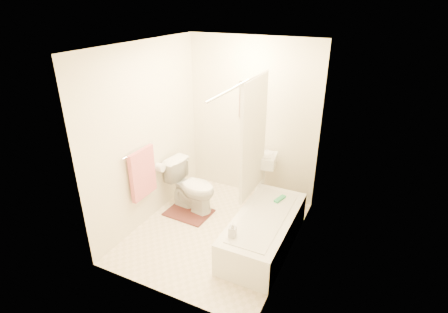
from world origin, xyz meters
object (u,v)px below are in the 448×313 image
at_px(toilet, 192,186).
at_px(soap_bottle, 232,230).
at_px(bath_mat, 189,212).
at_px(sink, 260,176).
at_px(bathtub, 264,231).

relative_size(toilet, soap_bottle, 4.17).
relative_size(bath_mat, soap_bottle, 3.48).
bearing_deg(toilet, sink, -45.69).
height_order(bathtub, soap_bottle, soap_bottle).
relative_size(toilet, sink, 0.86).
relative_size(bathtub, bath_mat, 2.41).
bearing_deg(bathtub, soap_bottle, -110.31).
bearing_deg(sink, bathtub, -74.67).
distance_m(sink, bathtub, 1.06).
relative_size(bathtub, soap_bottle, 8.40).
distance_m(toilet, soap_bottle, 1.36).
bearing_deg(soap_bottle, bath_mat, 144.72).
height_order(toilet, bathtub, toilet).
bearing_deg(bath_mat, toilet, 95.25).
distance_m(bathtub, soap_bottle, 0.63).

